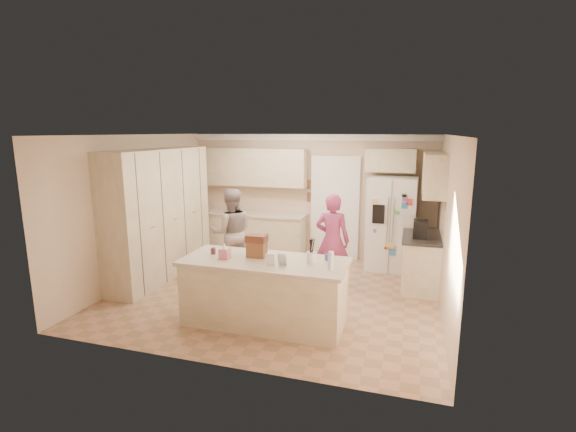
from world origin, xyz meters
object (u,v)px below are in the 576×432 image
(refrigerator, at_px, (391,224))
(utensil_crock, at_px, (311,258))
(island_base, at_px, (265,293))
(teen_boy, at_px, (231,233))
(tissue_box, at_px, (225,254))
(coffee_maker, at_px, (420,229))
(teen_girl, at_px, (332,240))
(dollhouse_body, at_px, (257,249))

(refrigerator, distance_m, utensil_crock, 3.02)
(island_base, height_order, teen_boy, teen_boy)
(refrigerator, xyz_separation_m, tissue_box, (-2.08, -3.04, 0.10))
(coffee_maker, distance_m, utensil_crock, 2.32)
(utensil_crock, height_order, tissue_box, utensil_crock)
(utensil_crock, bearing_deg, teen_girl, 91.01)
(tissue_box, bearing_deg, teen_girl, 56.89)
(refrigerator, distance_m, teen_boy, 3.06)
(coffee_maker, bearing_deg, tissue_box, -142.43)
(coffee_maker, height_order, tissue_box, coffee_maker)
(refrigerator, relative_size, tissue_box, 12.86)
(utensil_crock, relative_size, teen_girl, 0.09)
(utensil_crock, bearing_deg, refrigerator, 72.99)
(coffee_maker, relative_size, dollhouse_body, 1.15)
(tissue_box, xyz_separation_m, teen_boy, (-0.72, 1.80, -0.18))
(coffee_maker, height_order, teen_boy, teen_boy)
(dollhouse_body, relative_size, teen_boy, 0.16)
(refrigerator, distance_m, dollhouse_body, 3.30)
(refrigerator, height_order, coffee_maker, refrigerator)
(island_base, distance_m, teen_boy, 2.16)
(island_base, bearing_deg, teen_boy, 126.72)
(coffee_maker, relative_size, island_base, 0.14)
(refrigerator, bearing_deg, dollhouse_body, -119.19)
(teen_girl, bearing_deg, dollhouse_body, 68.01)
(coffee_maker, height_order, utensil_crock, coffee_maker)
(island_base, xyz_separation_m, dollhouse_body, (-0.15, 0.10, 0.60))
(island_base, bearing_deg, teen_girl, 69.89)
(coffee_maker, bearing_deg, utensil_crock, -127.12)
(coffee_maker, relative_size, teen_boy, 0.18)
(refrigerator, relative_size, island_base, 0.82)
(dollhouse_body, xyz_separation_m, teen_girl, (0.77, 1.60, -0.22))
(island_base, height_order, tissue_box, tissue_box)
(tissue_box, bearing_deg, coffee_maker, 37.57)
(refrigerator, bearing_deg, teen_girl, -124.83)
(teen_boy, bearing_deg, refrigerator, 175.84)
(island_base, xyz_separation_m, utensil_crock, (0.65, 0.05, 0.56))
(refrigerator, bearing_deg, tissue_box, -122.95)
(coffee_maker, bearing_deg, teen_girl, -171.86)
(utensil_crock, height_order, teen_girl, teen_girl)
(island_base, xyz_separation_m, teen_girl, (0.62, 1.70, 0.38))
(island_base, relative_size, teen_boy, 1.34)
(refrigerator, distance_m, tissue_box, 3.68)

